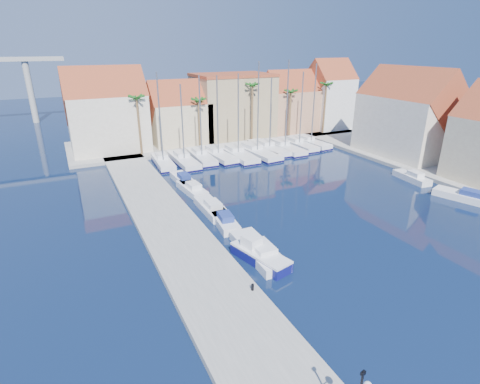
{
  "coord_description": "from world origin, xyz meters",
  "views": [
    {
      "loc": [
        -17.16,
        -17.45,
        16.9
      ],
      "look_at": [
        -1.8,
        14.31,
        3.0
      ],
      "focal_mm": 28.0,
      "sensor_mm": 36.0,
      "label": 1
    }
  ],
  "objects": [
    {
      "name": "shore_north",
      "position": [
        10.0,
        48.0,
        0.25
      ],
      "size": [
        54.0,
        16.0,
        0.5
      ],
      "primitive_type": "cube",
      "color": "gray",
      "rests_on": "ground"
    },
    {
      "name": "sailboat_9",
      "position": [
        22.79,
        36.52,
        0.61
      ],
      "size": [
        3.25,
        9.72,
        14.04
      ],
      "rotation": [
        0.0,
        0.0,
        0.08
      ],
      "color": "white",
      "rests_on": "ground"
    },
    {
      "name": "building_4",
      "position": [
        34.0,
        46.0,
        6.97
      ],
      "size": [
        8.3,
        8.0,
        14.0
      ],
      "color": "silver",
      "rests_on": "shore_north"
    },
    {
      "name": "building_2",
      "position": [
        13.0,
        48.0,
        6.26
      ],
      "size": [
        14.2,
        10.2,
        11.5
      ],
      "color": "tan",
      "rests_on": "shore_north"
    },
    {
      "name": "sailboat_2",
      "position": [
        2.02,
        36.34,
        0.6
      ],
      "size": [
        2.93,
        9.58,
        12.87
      ],
      "rotation": [
        0.0,
        0.0,
        -0.04
      ],
      "color": "white",
      "rests_on": "ground"
    },
    {
      "name": "palm_1",
      "position": [
        4.0,
        42.0,
        8.14
      ],
      "size": [
        2.6,
        2.6,
        9.15
      ],
      "color": "brown",
      "rests_on": "shore_north"
    },
    {
      "name": "building_0",
      "position": [
        -10.0,
        47.0,
        6.52
      ],
      "size": [
        12.3,
        9.0,
        13.5
      ],
      "color": "beige",
      "rests_on": "shore_north"
    },
    {
      "name": "bollard",
      "position": [
        -6.6,
        2.31,
        0.75
      ],
      "size": [
        0.2,
        0.2,
        0.5
      ],
      "primitive_type": "cylinder",
      "color": "black",
      "rests_on": "quay_west"
    },
    {
      "name": "palm_2",
      "position": [
        14.0,
        42.0,
        10.02
      ],
      "size": [
        2.6,
        2.6,
        11.15
      ],
      "color": "brown",
      "rests_on": "shore_north"
    },
    {
      "name": "motorboat_west_4",
      "position": [
        -3.77,
        27.43,
        0.51
      ],
      "size": [
        1.93,
        5.69,
        1.4
      ],
      "rotation": [
        0.0,
        0.0,
        0.02
      ],
      "color": "white",
      "rests_on": "ground"
    },
    {
      "name": "sailboat_6",
      "position": [
        14.14,
        36.38,
        0.57
      ],
      "size": [
        2.86,
        10.68,
        12.06
      ],
      "rotation": [
        0.0,
        0.0,
        -0.0
      ],
      "color": "white",
      "rests_on": "ground"
    },
    {
      "name": "sailboat_5",
      "position": [
        11.13,
        35.31,
        0.59
      ],
      "size": [
        4.07,
        11.87,
        14.66
      ],
      "rotation": [
        0.0,
        0.0,
        0.09
      ],
      "color": "white",
      "rests_on": "ground"
    },
    {
      "name": "building_1",
      "position": [
        2.0,
        47.0,
        5.3
      ],
      "size": [
        10.3,
        8.0,
        11.0
      ],
      "color": "tan",
      "rests_on": "shore_north"
    },
    {
      "name": "sailboat_1",
      "position": [
        -1.07,
        35.7,
        0.58
      ],
      "size": [
        2.6,
        9.78,
        11.78
      ],
      "rotation": [
        0.0,
        0.0,
        0.0
      ],
      "color": "white",
      "rests_on": "ground"
    },
    {
      "name": "sailboat_3",
      "position": [
        4.7,
        36.3,
        0.59
      ],
      "size": [
        3.44,
        10.29,
        12.73
      ],
      "rotation": [
        0.0,
        0.0,
        0.08
      ],
      "color": "white",
      "rests_on": "ground"
    },
    {
      "name": "sailboat_8",
      "position": [
        20.06,
        36.21,
        0.6
      ],
      "size": [
        2.81,
        9.65,
        12.84
      ],
      "rotation": [
        0.0,
        0.0,
        0.03
      ],
      "color": "white",
      "rests_on": "ground"
    },
    {
      "name": "building_6",
      "position": [
        32.0,
        24.0,
        6.52
      ],
      "size": [
        9.0,
        14.3,
        13.5
      ],
      "color": "beige",
      "rests_on": "shore_east"
    },
    {
      "name": "quay_west",
      "position": [
        -9.0,
        13.5,
        0.25
      ],
      "size": [
        6.0,
        77.0,
        0.5
      ],
      "primitive_type": "cube",
      "color": "gray",
      "rests_on": "ground"
    },
    {
      "name": "motorboat_east_0",
      "position": [
        24.03,
        7.34,
        0.51
      ],
      "size": [
        4.13,
        6.94,
        1.4
      ],
      "rotation": [
        0.0,
        0.0,
        0.33
      ],
      "color": "white",
      "rests_on": "ground"
    },
    {
      "name": "palm_3",
      "position": [
        22.0,
        42.0,
        8.61
      ],
      "size": [
        2.6,
        2.6,
        9.65
      ],
      "color": "brown",
      "rests_on": "shore_north"
    },
    {
      "name": "sailboat_4",
      "position": [
        7.77,
        35.34,
        0.58
      ],
      "size": [
        2.93,
        11.05,
        12.99
      ],
      "rotation": [
        0.0,
        0.0,
        -0.0
      ],
      "color": "white",
      "rests_on": "ground"
    },
    {
      "name": "motorboat_east_1",
      "position": [
        23.99,
        14.89,
        0.51
      ],
      "size": [
        2.32,
        5.6,
        1.4
      ],
      "rotation": [
        0.0,
        0.0,
        -0.11
      ],
      "color": "white",
      "rests_on": "ground"
    },
    {
      "name": "shore_east",
      "position": [
        32.0,
        15.0,
        0.25
      ],
      "size": [
        12.0,
        60.0,
        0.5
      ],
      "primitive_type": "cube",
      "color": "gray",
      "rests_on": "ground"
    },
    {
      "name": "palm_4",
      "position": [
        30.0,
        42.0,
        9.55
      ],
      "size": [
        2.6,
        2.6,
        10.65
      ],
      "color": "brown",
      "rests_on": "shore_north"
    },
    {
      "name": "fishing_boat",
      "position": [
        -3.97,
        6.17,
        0.65
      ],
      "size": [
        3.23,
        5.9,
        1.96
      ],
      "rotation": [
        0.0,
        0.0,
        0.26
      ],
      "color": "#0F115C",
      "rests_on": "ground"
    },
    {
      "name": "sailboat_0",
      "position": [
        -4.14,
        36.13,
        0.63
      ],
      "size": [
        2.78,
        8.66,
        13.49
      ],
      "rotation": [
        0.0,
        0.0,
        -0.06
      ],
      "color": "white",
      "rests_on": "ground"
    },
    {
      "name": "building_3",
      "position": [
        25.0,
        47.0,
        5.86
      ],
      "size": [
        10.3,
        8.0,
        12.0
      ],
      "color": "tan",
      "rests_on": "shore_north"
    },
    {
      "name": "motorboat_west_1",
      "position": [
        -3.83,
        13.77,
        0.51
      ],
      "size": [
        2.32,
        5.65,
        1.4
      ],
      "rotation": [
        0.0,
        0.0,
        -0.1
      ],
      "color": "white",
      "rests_on": "ground"
    },
    {
      "name": "sailboat_7",
      "position": [
        16.73,
        35.63,
        0.6
      ],
      "size": [
        3.05,
        10.67,
        14.8
      ],
      "rotation": [
        0.0,
        0.0,
        0.02
      ],
      "color": "white",
      "rests_on": "ground"
    },
    {
      "name": "motorboat_west_2",
      "position": [
        -3.82,
        17.23,
        0.51
      ],
      "size": [
        2.01,
        6.16,
        1.4
      ],
      "rotation": [
        0.0,
        0.0,
        -0.01
      ],
      "color": "white",
      "rests_on": "ground"
    },
    {
      "name": "palm_0",
      "position": [
        -6.0,
        42.0,
        9.08
      ],
      "size": [
        2.6,
        2.6,
        10.15
      ],
      "color": "brown",
      "rests_on": "shore_north"
    },
    {
      "name": "motorboat_west_3",
      "position": [
        -3.84,
        23.55,
        0.51
      ],
      "size": [
        2.37,
        5.95,
        1.4
      ],
      "rotation": [
        0.0,
        0.0,
        0.09
      ],
      "color": "white",
      "rests_on": "ground"
    },
    {
      "name": "ground",
      "position": [
        0.0,
        0.0,
        0.0
      ],
      "size": [
        260.0,
        260.0,
        0.0
      ],
      "primitive_type": "plane",
      "color": "#081632",
      "rests_on": "ground"
    },
    {
      "name": "motorboat_west_0",
      "position": [
        -3.54,
        7.02,
        0.51
      ],
      "size": [
        2.47,
        7.28,
        1.4
      ],
      "rotation": [
        0.0,
        0.0,
        -0.02
      ],
      "color": "white",
      "rests_on": "ground"
    }
  ]
}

